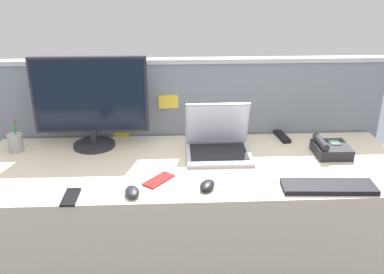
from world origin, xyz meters
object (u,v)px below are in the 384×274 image
(pen_cup, at_px, (16,142))
(desk_phone, at_px, (330,149))
(cell_phone_black_slab, at_px, (71,197))
(tv_remote, at_px, (282,136))
(computer_mouse_right_hand, at_px, (132,192))
(keyboard_main, at_px, (329,187))
(cell_phone_red_case, at_px, (159,180))
(desktop_monitor, at_px, (90,100))
(laptop, at_px, (218,142))
(computer_mouse_left_hand, at_px, (207,185))

(pen_cup, bearing_deg, desk_phone, -4.45)
(desk_phone, bearing_deg, cell_phone_black_slab, -163.18)
(tv_remote, bearing_deg, computer_mouse_right_hand, -150.31)
(keyboard_main, height_order, cell_phone_red_case, keyboard_main)
(desktop_monitor, relative_size, laptop, 1.81)
(laptop, relative_size, pen_cup, 1.90)
(desktop_monitor, height_order, laptop, desktop_monitor)
(computer_mouse_right_hand, height_order, cell_phone_red_case, computer_mouse_right_hand)
(tv_remote, bearing_deg, cell_phone_black_slab, -157.23)
(cell_phone_red_case, distance_m, tv_remote, 0.83)
(desk_phone, bearing_deg, keyboard_main, -110.27)
(computer_mouse_right_hand, bearing_deg, pen_cup, 132.07)
(pen_cup, height_order, tv_remote, pen_cup)
(desk_phone, relative_size, cell_phone_black_slab, 1.24)
(desk_phone, height_order, keyboard_main, desk_phone)
(keyboard_main, bearing_deg, tv_remote, 99.21)
(cell_phone_black_slab, bearing_deg, computer_mouse_right_hand, 3.13)
(cell_phone_red_case, height_order, tv_remote, tv_remote)
(desktop_monitor, distance_m, cell_phone_black_slab, 0.60)
(keyboard_main, xyz_separation_m, pen_cup, (-1.49, 0.48, 0.04))
(desktop_monitor, distance_m, laptop, 0.69)
(computer_mouse_left_hand, height_order, tv_remote, computer_mouse_left_hand)
(cell_phone_red_case, bearing_deg, computer_mouse_left_hand, 18.64)
(keyboard_main, bearing_deg, cell_phone_black_slab, -175.59)
(computer_mouse_right_hand, relative_size, computer_mouse_left_hand, 1.00)
(desktop_monitor, xyz_separation_m, computer_mouse_right_hand, (0.24, -0.54, -0.24))
(desk_phone, xyz_separation_m, cell_phone_red_case, (-0.87, -0.24, -0.03))
(computer_mouse_left_hand, bearing_deg, desktop_monitor, 159.82)
(computer_mouse_left_hand, bearing_deg, laptop, 98.19)
(computer_mouse_right_hand, bearing_deg, cell_phone_red_case, 37.53)
(keyboard_main, relative_size, pen_cup, 2.34)
(cell_phone_red_case, distance_m, cell_phone_black_slab, 0.39)
(computer_mouse_right_hand, bearing_deg, laptop, 34.72)
(computer_mouse_left_hand, relative_size, pen_cup, 0.58)
(desktop_monitor, distance_m, desk_phone, 1.26)
(computer_mouse_left_hand, height_order, pen_cup, pen_cup)
(keyboard_main, relative_size, tv_remote, 2.37)
(laptop, xyz_separation_m, keyboard_main, (0.44, -0.40, -0.05))
(laptop, distance_m, cell_phone_red_case, 0.42)
(desk_phone, relative_size, keyboard_main, 0.44)
(computer_mouse_right_hand, height_order, tv_remote, computer_mouse_right_hand)
(computer_mouse_right_hand, xyz_separation_m, cell_phone_black_slab, (-0.26, -0.01, -0.01))
(desktop_monitor, height_order, computer_mouse_right_hand, desktop_monitor)
(tv_remote, bearing_deg, desk_phone, -58.33)
(desktop_monitor, relative_size, desk_phone, 3.34)
(desktop_monitor, bearing_deg, laptop, -10.93)
(desktop_monitor, relative_size, cell_phone_black_slab, 4.13)
(keyboard_main, bearing_deg, desktop_monitor, 157.50)
(desk_phone, bearing_deg, computer_mouse_right_hand, -159.70)
(laptop, bearing_deg, pen_cup, 175.89)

